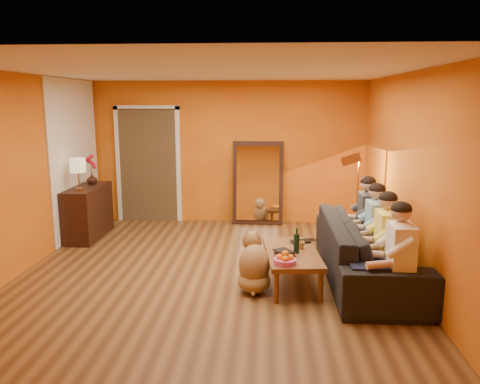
# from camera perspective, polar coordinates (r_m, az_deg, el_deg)

# --- Properties ---
(room_shell) EXTENTS (5.00, 5.50, 2.60)m
(room_shell) POSITION_cam_1_polar(r_m,az_deg,el_deg) (6.32, -3.25, 2.48)
(room_shell) COLOR brown
(room_shell) RESTS_ON ground
(white_accent) EXTENTS (0.02, 1.90, 2.58)m
(white_accent) POSITION_cam_1_polar(r_m,az_deg,el_deg) (8.29, -19.45, 3.92)
(white_accent) COLOR white
(white_accent) RESTS_ON wall_left
(doorway_recess) EXTENTS (1.06, 0.30, 2.10)m
(doorway_recess) POSITION_cam_1_polar(r_m,az_deg,el_deg) (9.02, -10.91, 3.28)
(doorway_recess) COLOR #3F2D19
(doorway_recess) RESTS_ON floor
(door_jamb_left) EXTENTS (0.08, 0.06, 2.20)m
(door_jamb_left) POSITION_cam_1_polar(r_m,az_deg,el_deg) (9.07, -14.60, 3.16)
(door_jamb_left) COLOR white
(door_jamb_left) RESTS_ON wall_back
(door_jamb_right) EXTENTS (0.08, 0.06, 2.20)m
(door_jamb_right) POSITION_cam_1_polar(r_m,az_deg,el_deg) (8.78, -7.49, 3.18)
(door_jamb_right) COLOR white
(door_jamb_right) RESTS_ON wall_back
(door_header) EXTENTS (1.22, 0.06, 0.08)m
(door_header) POSITION_cam_1_polar(r_m,az_deg,el_deg) (8.83, -11.36, 10.07)
(door_header) COLOR white
(door_header) RESTS_ON wall_back
(mirror_frame) EXTENTS (0.92, 0.27, 1.51)m
(mirror_frame) POSITION_cam_1_polar(r_m,az_deg,el_deg) (8.59, 2.19, 1.13)
(mirror_frame) COLOR black
(mirror_frame) RESTS_ON floor
(mirror_glass) EXTENTS (0.78, 0.21, 1.35)m
(mirror_glass) POSITION_cam_1_polar(r_m,az_deg,el_deg) (8.55, 2.19, 1.09)
(mirror_glass) COLOR white
(mirror_glass) RESTS_ON mirror_frame
(sideboard) EXTENTS (0.44, 1.18, 0.85)m
(sideboard) POSITION_cam_1_polar(r_m,az_deg,el_deg) (8.16, -18.01, -2.34)
(sideboard) COLOR black
(sideboard) RESTS_ON floor
(table_lamp) EXTENTS (0.24, 0.24, 0.51)m
(table_lamp) POSITION_cam_1_polar(r_m,az_deg,el_deg) (7.76, -19.11, 2.04)
(table_lamp) COLOR beige
(table_lamp) RESTS_ON sideboard
(sofa) EXTENTS (2.60, 1.01, 0.76)m
(sofa) POSITION_cam_1_polar(r_m,az_deg,el_deg) (6.20, 15.20, -6.82)
(sofa) COLOR black
(sofa) RESTS_ON floor
(coffee_table) EXTENTS (0.73, 1.27, 0.42)m
(coffee_table) POSITION_cam_1_polar(r_m,az_deg,el_deg) (5.89, 6.30, -9.16)
(coffee_table) COLOR brown
(coffee_table) RESTS_ON floor
(floor_lamp) EXTENTS (0.35, 0.30, 1.44)m
(floor_lamp) POSITION_cam_1_polar(r_m,az_deg,el_deg) (7.35, 14.11, -1.22)
(floor_lamp) COLOR #AC6A32
(floor_lamp) RESTS_ON floor
(dog) EXTENTS (0.51, 0.68, 0.72)m
(dog) POSITION_cam_1_polar(r_m,az_deg,el_deg) (5.64, 1.73, -8.42)
(dog) COLOR olive
(dog) RESTS_ON floor
(person_far_left) EXTENTS (0.70, 0.44, 1.22)m
(person_far_left) POSITION_cam_1_polar(r_m,az_deg,el_deg) (5.23, 18.93, -7.71)
(person_far_left) COLOR white
(person_far_left) RESTS_ON sofa
(person_mid_left) EXTENTS (0.70, 0.44, 1.22)m
(person_mid_left) POSITION_cam_1_polar(r_m,az_deg,el_deg) (5.74, 17.49, -5.96)
(person_mid_left) COLOR #FFEB54
(person_mid_left) RESTS_ON sofa
(person_mid_right) EXTENTS (0.70, 0.44, 1.22)m
(person_mid_right) POSITION_cam_1_polar(r_m,az_deg,el_deg) (6.25, 16.29, -4.50)
(person_mid_right) COLOR #80ACC6
(person_mid_right) RESTS_ON sofa
(person_far_right) EXTENTS (0.70, 0.44, 1.22)m
(person_far_right) POSITION_cam_1_polar(r_m,az_deg,el_deg) (6.77, 15.28, -3.27)
(person_far_right) COLOR #2E2F33
(person_far_right) RESTS_ON sofa
(fruit_bowl) EXTENTS (0.26, 0.26, 0.16)m
(fruit_bowl) POSITION_cam_1_polar(r_m,az_deg,el_deg) (5.37, 5.52, -7.91)
(fruit_bowl) COLOR #D34A97
(fruit_bowl) RESTS_ON coffee_table
(wine_bottle) EXTENTS (0.07, 0.07, 0.31)m
(wine_bottle) POSITION_cam_1_polar(r_m,az_deg,el_deg) (5.73, 6.91, -5.91)
(wine_bottle) COLOR black
(wine_bottle) RESTS_ON coffee_table
(tumbler) EXTENTS (0.12, 0.12, 0.09)m
(tumbler) POSITION_cam_1_polar(r_m,az_deg,el_deg) (5.93, 7.46, -6.46)
(tumbler) COLOR #B27F3F
(tumbler) RESTS_ON coffee_table
(laptop) EXTENTS (0.39, 0.31, 0.03)m
(laptop) POSITION_cam_1_polar(r_m,az_deg,el_deg) (6.16, 7.87, -6.09)
(laptop) COLOR black
(laptop) RESTS_ON coffee_table
(book_lower) EXTENTS (0.27, 0.30, 0.02)m
(book_lower) POSITION_cam_1_polar(r_m,az_deg,el_deg) (5.62, 4.60, -7.73)
(book_lower) COLOR black
(book_lower) RESTS_ON coffee_table
(book_mid) EXTENTS (0.26, 0.29, 0.02)m
(book_mid) POSITION_cam_1_polar(r_m,az_deg,el_deg) (5.63, 4.70, -7.50)
(book_mid) COLOR #B41429
(book_mid) RESTS_ON book_lower
(book_upper) EXTENTS (0.27, 0.29, 0.02)m
(book_upper) POSITION_cam_1_polar(r_m,az_deg,el_deg) (5.60, 4.61, -7.37)
(book_upper) COLOR black
(book_upper) RESTS_ON book_mid
(vase) EXTENTS (0.18, 0.18, 0.18)m
(vase) POSITION_cam_1_polar(r_m,az_deg,el_deg) (8.29, -17.60, 1.53)
(vase) COLOR black
(vase) RESTS_ON sideboard
(flowers) EXTENTS (0.17, 0.17, 0.51)m
(flowers) POSITION_cam_1_polar(r_m,az_deg,el_deg) (8.25, -17.71, 3.47)
(flowers) COLOR #B41429
(flowers) RESTS_ON vase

